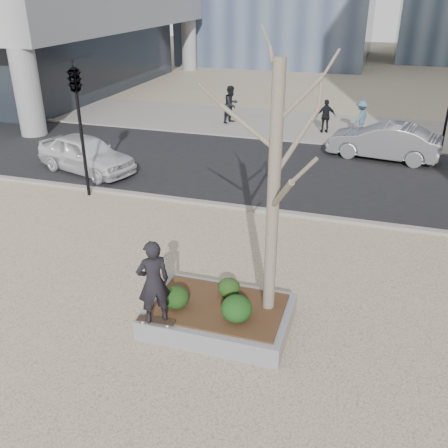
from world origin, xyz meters
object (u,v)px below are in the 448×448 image
(skateboarder, at_px, (153,282))
(police_car, at_px, (86,154))
(planter, at_px, (219,316))
(skateboard, at_px, (156,321))

(skateboarder, bearing_deg, police_car, -90.22)
(skateboarder, distance_m, police_car, 10.90)
(planter, xyz_separation_m, police_car, (-7.77, 7.65, 0.50))
(planter, bearing_deg, police_car, 135.46)
(planter, relative_size, skateboarder, 1.69)
(skateboard, relative_size, skateboarder, 0.44)
(skateboard, bearing_deg, skateboarder, -93.79)
(skateboard, bearing_deg, police_car, 124.54)
(skateboarder, xyz_separation_m, police_car, (-6.74, 8.53, -0.68))
(planter, height_order, skateboarder, skateboarder)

